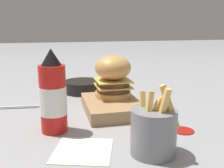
# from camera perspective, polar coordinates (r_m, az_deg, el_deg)

# --- Properties ---
(ground_plane) EXTENTS (6.00, 6.00, 0.00)m
(ground_plane) POSITION_cam_1_polar(r_m,az_deg,el_deg) (0.79, -0.04, -6.05)
(ground_plane) COLOR gray
(serving_board) EXTENTS (0.22, 0.16, 0.04)m
(serving_board) POSITION_cam_1_polar(r_m,az_deg,el_deg) (0.78, -0.00, -4.83)
(serving_board) COLOR #A37A51
(serving_board) RESTS_ON ground_plane
(burger) EXTENTS (0.11, 0.11, 0.13)m
(burger) POSITION_cam_1_polar(r_m,az_deg,el_deg) (0.80, 0.20, 1.76)
(burger) COLOR tan
(burger) RESTS_ON serving_board
(ketchup_bottle) EXTENTS (0.06, 0.06, 0.20)m
(ketchup_bottle) POSITION_cam_1_polar(r_m,az_deg,el_deg) (0.64, -12.72, -2.53)
(ketchup_bottle) COLOR red
(ketchup_bottle) RESTS_ON ground_plane
(fries_basket) EXTENTS (0.09, 0.09, 0.15)m
(fries_basket) POSITION_cam_1_polar(r_m,az_deg,el_deg) (0.54, 9.05, -10.01)
(fries_basket) COLOR slate
(fries_basket) RESTS_ON ground_plane
(side_bowl) EXTENTS (0.15, 0.15, 0.04)m
(side_bowl) POSITION_cam_1_polar(r_m,az_deg,el_deg) (1.01, -6.40, -0.46)
(side_bowl) COLOR black
(side_bowl) RESTS_ON ground_plane
(spoon) EXTENTS (0.04, 0.17, 0.01)m
(spoon) POSITION_cam_1_polar(r_m,az_deg,el_deg) (0.86, -15.43, -4.61)
(spoon) COLOR silver
(spoon) RESTS_ON ground_plane
(ketchup_puddle) EXTENTS (0.05, 0.05, 0.00)m
(ketchup_puddle) POSITION_cam_1_polar(r_m,az_deg,el_deg) (0.68, 15.27, -9.69)
(ketchup_puddle) COLOR #9E140F
(ketchup_puddle) RESTS_ON ground_plane
(parchment_square) EXTENTS (0.15, 0.15, 0.00)m
(parchment_square) POSITION_cam_1_polar(r_m,az_deg,el_deg) (0.56, -6.33, -14.13)
(parchment_square) COLOR beige
(parchment_square) RESTS_ON ground_plane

